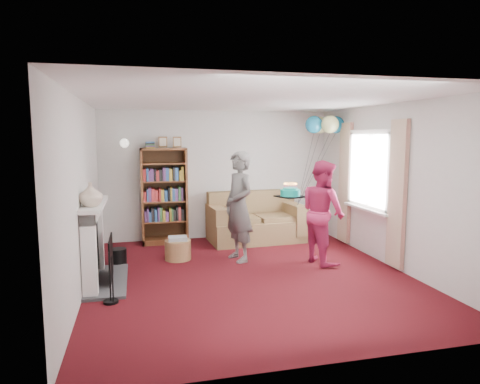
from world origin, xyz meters
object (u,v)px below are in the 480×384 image
object	(u,v)px
person_striped	(239,206)
birthday_cake	(290,193)
bookcase	(164,196)
sofa	(255,222)
person_magenta	(323,212)

from	to	relation	value
person_striped	birthday_cake	world-z (taller)	person_striped
bookcase	birthday_cake	bearing A→B (deg)	-41.25
bookcase	sofa	distance (m)	1.81
sofa	birthday_cake	distance (m)	1.63
sofa	birthday_cake	size ratio (longest dim) A/B	4.63
person_striped	birthday_cake	bearing A→B (deg)	60.79
bookcase	birthday_cake	world-z (taller)	bookcase
person_magenta	sofa	bearing A→B (deg)	10.47
bookcase	person_striped	distance (m)	1.84
birthday_cake	person_magenta	bearing A→B (deg)	-28.47
birthday_cake	person_striped	bearing A→B (deg)	167.24
bookcase	person_striped	world-z (taller)	bookcase
bookcase	person_striped	size ratio (longest dim) A/B	1.13
sofa	person_striped	world-z (taller)	person_striped
bookcase	birthday_cake	size ratio (longest dim) A/B	5.24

